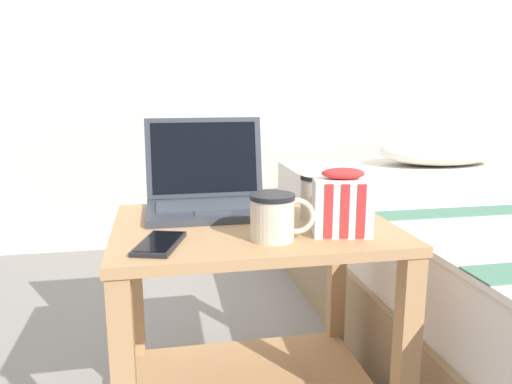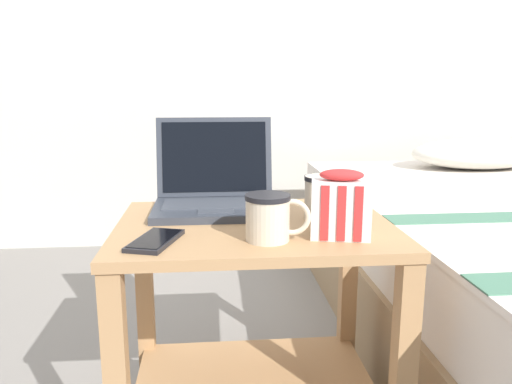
% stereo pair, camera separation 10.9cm
% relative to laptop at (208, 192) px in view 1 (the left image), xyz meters
% --- Properties ---
extents(back_wall, '(8.00, 0.05, 2.50)m').
position_rel_laptop_xyz_m(back_wall, '(0.09, 1.48, 0.65)').
color(back_wall, beige).
rests_on(back_wall, ground_plane).
extents(bedside_table, '(0.62, 0.48, 0.56)m').
position_rel_laptop_xyz_m(bedside_table, '(0.09, -0.14, -0.25)').
color(bedside_table, tan).
rests_on(bedside_table, ground_plane).
extents(laptop, '(0.30, 0.26, 0.23)m').
position_rel_laptop_xyz_m(laptop, '(0.00, 0.00, 0.00)').
color(laptop, '#333842').
rests_on(laptop, bedside_table).
extents(mug_front_left, '(0.09, 0.12, 0.10)m').
position_rel_laptop_xyz_m(mug_front_left, '(0.25, -0.13, 0.01)').
color(mug_front_left, beige).
rests_on(mug_front_left, bedside_table).
extents(mug_front_right, '(0.13, 0.09, 0.09)m').
position_rel_laptop_xyz_m(mug_front_right, '(0.11, -0.28, 0.01)').
color(mug_front_right, beige).
rests_on(mug_front_right, bedside_table).
extents(snack_bag, '(0.13, 0.10, 0.14)m').
position_rel_laptop_xyz_m(snack_bag, '(0.25, -0.26, 0.02)').
color(snack_bag, white).
rests_on(snack_bag, bedside_table).
extents(cell_phone, '(0.11, 0.16, 0.01)m').
position_rel_laptop_xyz_m(cell_phone, '(-0.12, -0.27, -0.04)').
color(cell_phone, black).
rests_on(cell_phone, bedside_table).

